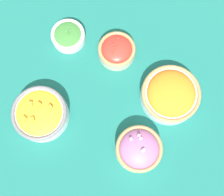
% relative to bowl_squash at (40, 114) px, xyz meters
% --- Properties ---
extents(ground_plane, '(3.00, 3.00, 0.00)m').
position_rel_bowl_squash_xyz_m(ground_plane, '(-0.19, -0.12, -0.04)').
color(ground_plane, '#196056').
extents(bowl_squash, '(0.17, 0.17, 0.08)m').
position_rel_bowl_squash_xyz_m(bowl_squash, '(0.00, 0.00, 0.00)').
color(bowl_squash, white).
rests_on(bowl_squash, ground_plane).
extents(bowl_red_onion, '(0.14, 0.14, 0.09)m').
position_rel_bowl_squash_xyz_m(bowl_red_onion, '(-0.32, -0.00, 0.00)').
color(bowl_red_onion, silver).
rests_on(bowl_red_onion, ground_plane).
extents(bowl_carrots, '(0.18, 0.18, 0.08)m').
position_rel_bowl_squash_xyz_m(bowl_carrots, '(-0.35, -0.19, 0.00)').
color(bowl_carrots, silver).
rests_on(bowl_carrots, ground_plane).
extents(bowl_broccoli, '(0.11, 0.11, 0.05)m').
position_rel_bowl_squash_xyz_m(bowl_broccoli, '(0.02, -0.27, -0.01)').
color(bowl_broccoli, silver).
rests_on(bowl_broccoli, ground_plane).
extents(bowl_cherry_tomatoes, '(0.12, 0.12, 0.07)m').
position_rel_bowl_squash_xyz_m(bowl_cherry_tomatoes, '(-0.15, -0.27, -0.01)').
color(bowl_cherry_tomatoes, beige).
rests_on(bowl_cherry_tomatoes, ground_plane).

